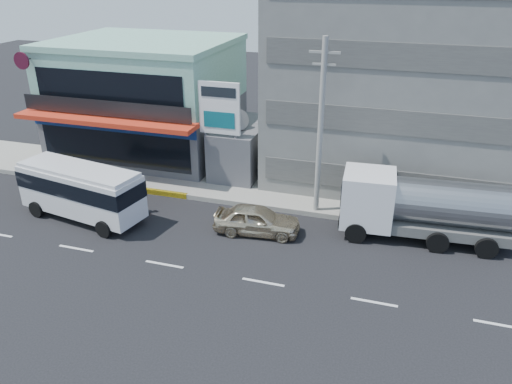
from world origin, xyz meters
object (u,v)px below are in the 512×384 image
Objects in this scene: tanker_truck at (421,206)px; motorcycle_rider at (137,202)px; billboard at (220,114)px; sedan at (257,220)px; shop_building at (148,101)px; minibus at (81,188)px; concrete_building at (406,72)px; utility_pole_near at (320,129)px; satellite_dish at (237,128)px.

tanker_truck is 4.35× the size of motorcycle_rider.
tanker_truck reaches higher than motorcycle_rider.
billboard is 7.49m from sedan.
shop_building is 1.61× the size of minibus.
motorcycle_rider is at bearing -126.84° from billboard.
concrete_building is 21.04m from minibus.
billboard is at bearing 164.52° from utility_pole_near.
concrete_building is 8.79m from utility_pole_near.
motorcycle_rider reaches higher than sedan.
tanker_truck is at bearing -21.95° from satellite_dish.
sedan is 7.38m from motorcycle_rider.
concrete_building reaches higher than motorcycle_rider.
satellite_dish is 0.15× the size of utility_pole_near.
sedan is (3.88, -4.89, -4.14)m from billboard.
shop_building is at bearing 159.79° from satellite_dish.
shop_building is at bearing 158.76° from tanker_truck.
satellite_dish is (-10.00, -4.00, -3.42)m from concrete_building.
shop_building reaches higher than motorcycle_rider.
minibus is (1.45, -10.88, -2.15)m from shop_building.
shop_building reaches higher than sedan.
tanker_truck is at bearing -82.32° from sedan.
sedan is 8.55m from tanker_truck.
tanker_truck is (5.62, -1.08, -3.29)m from utility_pole_near.
motorcycle_rider is at bearing 29.87° from minibus.
billboard is (7.50, -4.75, 0.93)m from shop_building.
motorcycle_rider is at bearing -163.98° from utility_pole_near.
minibus is at bearing -160.94° from utility_pole_near.
concrete_building reaches higher than sedan.
concrete_building is 1.80× the size of tanker_truck.
minibus is 0.87× the size of tanker_truck.
concrete_building is (18.00, 1.05, 3.00)m from shop_building.
satellite_dish is (8.00, -2.95, -0.42)m from shop_building.
tanker_truck is at bearing 10.14° from minibus.
concrete_building is 11.30m from satellite_dish.
sedan is at bearing -63.20° from satellite_dish.
sedan is (9.92, 1.24, -1.07)m from minibus.
concrete_building reaches higher than utility_pole_near.
sedan is at bearing -166.33° from tanker_truck.
shop_building is 8.54m from satellite_dish.
utility_pole_near is 13.68m from minibus.
satellite_dish is 8.00m from sedan.
shop_building is at bearing -176.65° from concrete_building.
motorcycle_rider is at bearing 82.32° from sedan.
utility_pole_near reaches higher than motorcycle_rider.
billboard reaches higher than motorcycle_rider.
shop_building is 15.50m from utility_pole_near.
satellite_dish is 7.17m from utility_pole_near.
shop_building is at bearing 97.61° from minibus.
utility_pole_near is (6.50, -1.80, 0.22)m from billboard.
billboard is 12.83m from tanker_truck.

